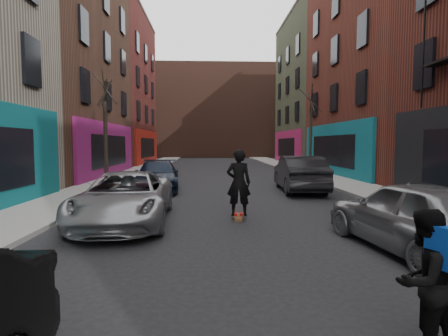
{
  "coord_description": "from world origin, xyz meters",
  "views": [
    {
      "loc": [
        -0.9,
        -0.2,
        2.2
      ],
      "look_at": [
        -0.55,
        8.12,
        1.6
      ],
      "focal_mm": 28.0,
      "sensor_mm": 36.0,
      "label": 1
    }
  ],
  "objects": [
    {
      "name": "skateboarder",
      "position": [
        -0.05,
        9.76,
        1.06
      ],
      "size": [
        0.74,
        0.52,
        1.91
      ],
      "primitive_type": "imported",
      "rotation": [
        0.0,
        0.0,
        3.05
      ],
      "color": "black",
      "rests_on": "skateboard"
    },
    {
      "name": "sidewalk_right",
      "position": [
        6.25,
        30.0,
        0.07
      ],
      "size": [
        2.5,
        84.0,
        0.13
      ],
      "primitive_type": "cube",
      "color": "gray",
      "rests_on": "ground"
    },
    {
      "name": "tree_left_far",
      "position": [
        -6.2,
        18.0,
        3.38
      ],
      "size": [
        2.0,
        2.0,
        6.5
      ],
      "primitive_type": null,
      "color": "black",
      "rests_on": "sidewalk_left"
    },
    {
      "name": "tree_right_far",
      "position": [
        6.2,
        24.0,
        3.53
      ],
      "size": [
        2.0,
        2.0,
        6.8
      ],
      "primitive_type": null,
      "color": "black",
      "rests_on": "sidewalk_right"
    },
    {
      "name": "skateboard",
      "position": [
        -0.05,
        9.76,
        0.05
      ],
      "size": [
        0.29,
        0.82,
        0.1
      ],
      "primitive_type": "cube",
      "rotation": [
        0.0,
        0.0,
        -0.09
      ],
      "color": "brown",
      "rests_on": "ground"
    },
    {
      "name": "building_far",
      "position": [
        0.0,
        56.0,
        7.0
      ],
      "size": [
        40.0,
        10.0,
        14.0
      ],
      "primitive_type": "cube",
      "color": "#47281E",
      "rests_on": "ground"
    },
    {
      "name": "parked_right_end",
      "position": [
        3.2,
        15.46,
        0.81
      ],
      "size": [
        1.99,
        5.0,
        1.62
      ],
      "primitive_type": "imported",
      "rotation": [
        0.0,
        0.0,
        3.08
      ],
      "color": "black",
      "rests_on": "ground"
    },
    {
      "name": "pedestrian",
      "position": [
        1.33,
        3.25,
        0.77
      ],
      "size": [
        0.9,
        0.81,
        1.52
      ],
      "rotation": [
        0.0,
        0.0,
        3.53
      ],
      "color": "black",
      "rests_on": "ground"
    },
    {
      "name": "parked_right_far",
      "position": [
        3.2,
        6.51,
        0.75
      ],
      "size": [
        2.31,
        4.57,
        1.49
      ],
      "primitive_type": "imported",
      "rotation": [
        0.0,
        0.0,
        3.27
      ],
      "color": "gray",
      "rests_on": "ground"
    },
    {
      "name": "parked_left_end",
      "position": [
        -3.3,
        16.04,
        0.69
      ],
      "size": [
        2.33,
        4.9,
        1.38
      ],
      "primitive_type": "imported",
      "rotation": [
        0.0,
        0.0,
        0.09
      ],
      "color": "black",
      "rests_on": "ground"
    },
    {
      "name": "parked_left_far",
      "position": [
        -3.2,
        9.39,
        0.7
      ],
      "size": [
        2.58,
        5.15,
        1.4
      ],
      "primitive_type": "imported",
      "rotation": [
        0.0,
        0.0,
        0.05
      ],
      "color": "#94979C",
      "rests_on": "ground"
    },
    {
      "name": "sidewalk_left",
      "position": [
        -6.25,
        30.0,
        0.07
      ],
      "size": [
        2.5,
        84.0,
        0.13
      ],
      "primitive_type": "cube",
      "color": "gray",
      "rests_on": "ground"
    }
  ]
}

